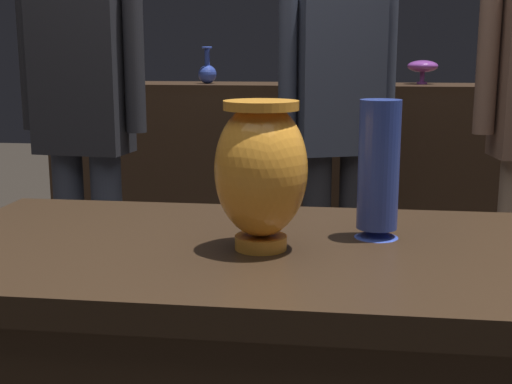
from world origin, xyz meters
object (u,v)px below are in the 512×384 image
(vase_tall_behind, at_px, (379,171))
(shelf_vase_center, at_px, (315,63))
(vase_centerpiece, at_px, (261,170))
(shelf_vase_far_left, at_px, (107,65))
(shelf_vase_left, at_px, (207,72))
(visitor_center_back, at_px, (337,117))
(visitor_near_left, at_px, (83,110))
(shelf_vase_right, at_px, (423,67))

(vase_tall_behind, bearing_deg, shelf_vase_center, 96.10)
(vase_centerpiece, bearing_deg, shelf_vase_center, 90.55)
(vase_centerpiece, distance_m, vase_tall_behind, 0.23)
(vase_centerpiece, xyz_separation_m, shelf_vase_far_left, (-1.06, 2.20, 0.14))
(vase_tall_behind, xyz_separation_m, shelf_vase_left, (-0.75, 2.07, 0.12))
(shelf_vase_center, bearing_deg, shelf_vase_left, -172.71)
(visitor_center_back, xyz_separation_m, visitor_near_left, (-0.89, -0.33, 0.04))
(vase_tall_behind, relative_size, visitor_center_back, 0.17)
(vase_tall_behind, height_order, shelf_vase_center, shelf_vase_center)
(shelf_vase_center, relative_size, shelf_vase_far_left, 1.50)
(vase_tall_behind, distance_m, shelf_vase_right, 2.20)
(vase_centerpiece, bearing_deg, visitor_center_back, 85.96)
(vase_centerpiece, bearing_deg, visitor_near_left, 123.96)
(shelf_vase_right, bearing_deg, shelf_vase_center, -176.25)
(shelf_vase_far_left, xyz_separation_m, visitor_center_back, (1.17, -0.71, -0.18))
(vase_tall_behind, bearing_deg, visitor_center_back, 94.18)
(vase_tall_behind, bearing_deg, shelf_vase_left, 109.87)
(vase_tall_behind, xyz_separation_m, shelf_vase_center, (-0.23, 2.14, 0.16))
(shelf_vase_right, distance_m, shelf_vase_center, 0.52)
(visitor_near_left, bearing_deg, shelf_vase_left, -97.44)
(vase_centerpiece, bearing_deg, shelf_vase_right, 77.65)
(vase_tall_behind, relative_size, shelf_vase_left, 1.45)
(vase_tall_behind, height_order, shelf_vase_left, shelf_vase_left)
(visitor_near_left, bearing_deg, shelf_vase_far_left, -69.12)
(shelf_vase_right, height_order, shelf_vase_far_left, shelf_vase_far_left)
(visitor_center_back, bearing_deg, shelf_vase_center, -101.79)
(vase_centerpiece, height_order, vase_tall_behind, vase_centerpiece)
(shelf_vase_left, bearing_deg, vase_centerpiece, -76.03)
(vase_centerpiece, height_order, shelf_vase_right, shelf_vase_right)
(visitor_near_left, bearing_deg, vase_tall_behind, 138.97)
(vase_tall_behind, height_order, visitor_center_back, visitor_center_back)
(vase_centerpiece, relative_size, visitor_center_back, 0.17)
(vase_centerpiece, distance_m, shelf_vase_far_left, 2.45)
(shelf_vase_left, xyz_separation_m, visitor_near_left, (-0.24, -1.02, -0.10))
(vase_centerpiece, relative_size, vase_tall_behind, 1.01)
(vase_tall_behind, distance_m, shelf_vase_far_left, 2.46)
(shelf_vase_right, bearing_deg, visitor_center_back, -116.60)
(vase_tall_behind, relative_size, shelf_vase_right, 1.76)
(vase_centerpiece, height_order, visitor_center_back, visitor_center_back)
(shelf_vase_left, height_order, visitor_center_back, visitor_center_back)
(shelf_vase_far_left, bearing_deg, shelf_vase_left, -2.86)
(vase_tall_behind, distance_m, visitor_center_back, 1.39)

